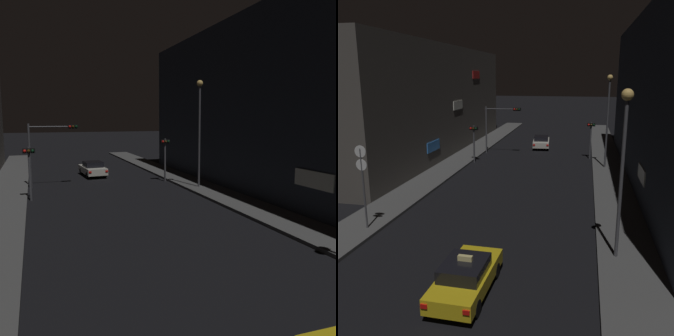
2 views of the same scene
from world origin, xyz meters
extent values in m
cube|color=#4C4C4C|center=(-7.12, 28.72, 0.09)|extent=(2.77, 61.45, 0.18)
cube|color=#4C4C4C|center=(7.12, 28.72, 0.09)|extent=(2.77, 61.45, 0.18)
cube|color=#282D38|center=(13.16, 25.61, 6.35)|extent=(9.32, 35.67, 12.71)
cube|color=white|center=(8.47, 18.48, 2.29)|extent=(0.08, 2.80, 0.90)
cube|color=silver|center=(-0.02, 38.10, 0.62)|extent=(2.17, 4.54, 0.60)
cube|color=black|center=(-0.01, 37.90, 1.17)|extent=(1.75, 2.11, 0.50)
cube|color=red|center=(-0.58, 35.82, 0.72)|extent=(0.24, 0.08, 0.16)
cube|color=red|center=(0.92, 35.95, 0.72)|extent=(0.24, 0.08, 0.16)
cylinder|color=black|center=(-0.94, 39.39, 0.32)|extent=(0.27, 0.66, 0.64)
cylinder|color=black|center=(0.66, 39.53, 0.32)|extent=(0.27, 0.66, 0.64)
cylinder|color=black|center=(-0.70, 36.67, 0.32)|extent=(0.27, 0.66, 0.64)
cylinder|color=black|center=(0.89, 36.81, 0.32)|extent=(0.27, 0.66, 0.64)
cylinder|color=#47474C|center=(-5.48, 33.73, 2.53)|extent=(0.16, 0.16, 5.05)
cylinder|color=#47474C|center=(-3.81, 33.73, 4.80)|extent=(3.34, 0.10, 0.10)
cube|color=black|center=(-2.14, 33.73, 4.80)|extent=(0.80, 0.28, 0.32)
sphere|color=red|center=(-2.39, 33.55, 4.80)|extent=(0.20, 0.20, 0.20)
sphere|color=#3F2D0C|center=(-2.14, 33.55, 4.80)|extent=(0.20, 0.20, 0.20)
sphere|color=#0C3319|center=(-1.89, 33.55, 4.80)|extent=(0.20, 0.20, 0.20)
cylinder|color=#47474C|center=(-5.48, 29.06, 1.80)|extent=(0.16, 0.16, 3.60)
cube|color=black|center=(-5.48, 29.06, 3.35)|extent=(0.80, 0.28, 0.32)
sphere|color=red|center=(-5.73, 28.88, 3.35)|extent=(0.20, 0.20, 0.20)
sphere|color=#3F2D0C|center=(-5.48, 28.88, 3.35)|extent=(0.20, 0.20, 0.20)
sphere|color=#0C3319|center=(-5.24, 28.88, 3.35)|extent=(0.20, 0.20, 0.20)
cylinder|color=#47474C|center=(5.48, 33.08, 1.86)|extent=(0.16, 0.16, 3.73)
cube|color=black|center=(5.48, 33.08, 3.48)|extent=(0.80, 0.28, 0.32)
sphere|color=red|center=(5.24, 32.91, 3.48)|extent=(0.20, 0.20, 0.20)
sphere|color=#3F2D0C|center=(5.48, 32.91, 3.48)|extent=(0.20, 0.20, 0.20)
sphere|color=#0C3319|center=(5.73, 32.91, 3.48)|extent=(0.20, 0.20, 0.20)
cylinder|color=#47474C|center=(6.79, 28.94, 4.00)|extent=(0.16, 0.16, 7.65)
sphere|color=#F9C666|center=(6.79, 28.94, 8.07)|extent=(0.48, 0.48, 0.48)
camera|label=1|loc=(-5.14, 3.60, 5.48)|focal=38.86mm
camera|label=2|loc=(4.89, -5.53, 8.26)|focal=40.61mm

